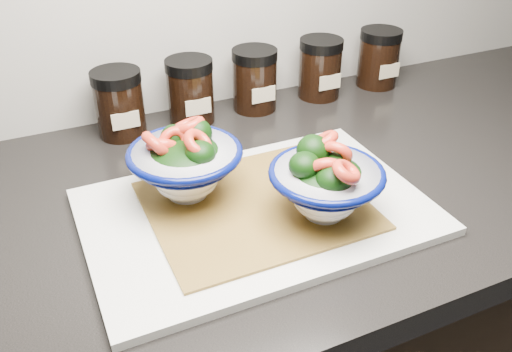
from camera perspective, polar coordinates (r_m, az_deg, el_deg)
name	(u,v)px	position (r m, az deg, el deg)	size (l,w,h in m)	color
countertop	(287,188)	(0.82, 3.31, -1.31)	(3.50, 0.60, 0.04)	black
cutting_board	(257,212)	(0.73, 0.05, -3.76)	(0.45, 0.30, 0.01)	silver
bamboo_mat	(256,205)	(0.73, 0.00, -3.07)	(0.28, 0.24, 0.00)	olive
bowl_left	(185,163)	(0.73, -7.44, 1.32)	(0.15, 0.15, 0.11)	white
bowl_right	(326,183)	(0.69, 7.35, -0.74)	(0.15, 0.15, 0.11)	white
spice_jar_a	(119,103)	(0.93, -14.20, 7.42)	(0.08, 0.08, 0.11)	black
spice_jar_b	(190,91)	(0.96, -6.91, 8.89)	(0.08, 0.08, 0.11)	black
spice_jar_c	(255,80)	(1.00, -0.14, 10.11)	(0.08, 0.08, 0.11)	black
spice_jar_d	(320,68)	(1.06, 6.75, 11.21)	(0.08, 0.08, 0.11)	black
spice_jar_e	(379,58)	(1.13, 12.79, 12.04)	(0.08, 0.08, 0.11)	black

